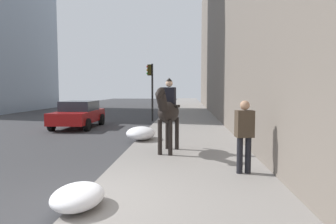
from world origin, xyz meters
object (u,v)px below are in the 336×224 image
object	(u,v)px
pedestrian_greeting	(244,132)
car_near_lane	(79,114)
mounted_horse_near	(168,111)
traffic_light_near_curb	(151,83)

from	to	relation	value
pedestrian_greeting	car_near_lane	world-z (taller)	pedestrian_greeting
pedestrian_greeting	mounted_horse_near	bearing A→B (deg)	31.40
mounted_horse_near	pedestrian_greeting	distance (m)	2.90
mounted_horse_near	traffic_light_near_curb	distance (m)	10.28
car_near_lane	mounted_horse_near	bearing A→B (deg)	37.82
mounted_horse_near	pedestrian_greeting	bearing A→B (deg)	51.91
mounted_horse_near	car_near_lane	bearing A→B (deg)	-130.60
pedestrian_greeting	traffic_light_near_curb	xyz separation A→B (m)	(12.23, 3.67, 1.40)
mounted_horse_near	car_near_lane	xyz separation A→B (m)	(6.53, 5.27, -0.65)
pedestrian_greeting	car_near_lane	size ratio (longest dim) A/B	0.41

